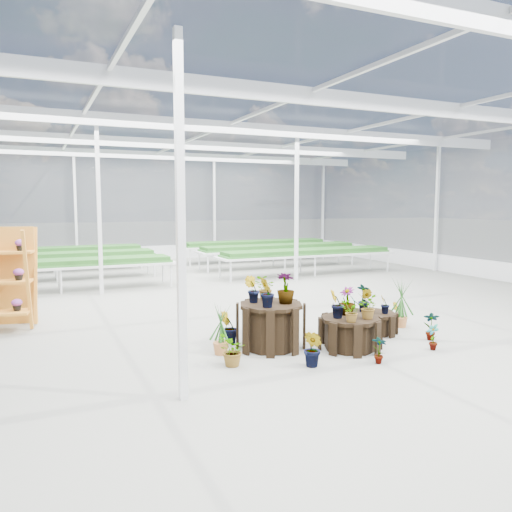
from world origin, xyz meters
name	(u,v)px	position (x,y,z in m)	size (l,w,h in m)	color
ground_plane	(264,314)	(0.00, 0.00, 0.00)	(24.00, 24.00, 0.00)	gray
greenhouse_shell	(264,213)	(0.00, 0.00, 2.25)	(18.00, 24.00, 4.50)	white
steel_frame	(264,213)	(0.00, 0.00, 2.25)	(18.00, 24.00, 4.50)	silver
nursery_benches	(178,261)	(0.00, 7.20, 0.42)	(16.00, 7.00, 0.84)	silver
plinth_tall	(271,326)	(-1.02, -2.44, 0.39)	(1.13, 1.13, 0.77)	black
plinth_mid	(350,333)	(0.18, -3.04, 0.27)	(1.04, 1.04, 0.55)	black
plinth_low	(373,323)	(1.18, -2.34, 0.20)	(0.89, 0.89, 0.40)	black
nursery_plants	(314,313)	(-0.16, -2.41, 0.52)	(4.46, 3.04, 1.31)	#1F4F1A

